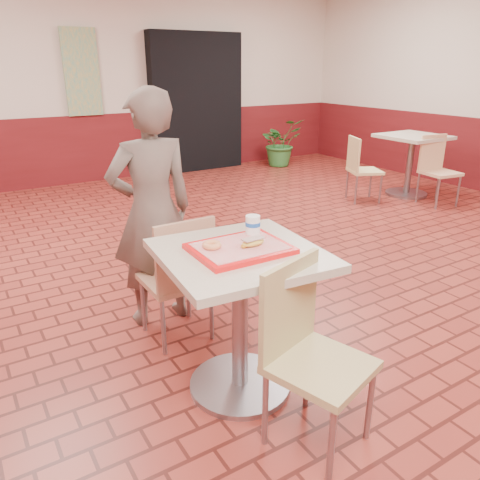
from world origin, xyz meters
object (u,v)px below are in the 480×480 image
chair_main_front (308,346)px  second_table (411,155)px  long_john_donut (253,242)px  potted_plant (280,143)px  customer (152,211)px  main_table (240,299)px  chair_second_left (360,166)px  serving_tray (240,248)px  chair_second_front (437,166)px  ring_donut (212,245)px  paper_cup (253,224)px  chair_main_back (180,274)px

chair_main_front → second_table: 4.95m
long_john_donut → potted_plant: 6.21m
customer → long_john_donut: customer is taller
main_table → chair_second_left: 4.16m
serving_tray → second_table: (4.18, 2.31, -0.29)m
second_table → chair_second_front: (-0.05, -0.46, -0.07)m
potted_plant → main_table: bearing=-128.5°
ring_donut → chair_second_front: 4.64m
customer → potted_plant: 5.55m
customer → chair_second_front: size_ratio=1.83×
ring_donut → paper_cup: (0.29, 0.07, 0.04)m
potted_plant → paper_cup: bearing=-128.0°
chair_main_back → chair_second_left: chair_main_back is taller
chair_main_back → second_table: chair_main_back is taller
chair_second_front → potted_plant: (-0.27, 3.00, -0.08)m
chair_second_front → chair_main_front: bearing=-141.6°
potted_plant → ring_donut: bearing=-129.7°
chair_main_back → serving_tray: bearing=95.9°
customer → paper_cup: bearing=108.2°
chair_main_front → ring_donut: chair_main_front is taller
long_john_donut → main_table: bearing=145.6°
second_table → chair_second_front: bearing=-96.7°
chair_second_front → ring_donut: bearing=-148.4°
chair_main_front → ring_donut: (-0.21, 0.52, 0.37)m
customer → chair_second_left: bearing=-154.3°
ring_donut → potted_plant: (3.99, 4.80, -0.47)m
second_table → long_john_donut: bearing=-150.4°
paper_cup → potted_plant: 6.03m
chair_main_back → chair_second_front: chair_second_front is taller
second_table → chair_second_front: chair_second_front is taller
chair_main_back → chair_second_front: size_ratio=0.98×
chair_main_front → serving_tray: 0.58m
main_table → long_john_donut: size_ratio=5.97×
customer → ring_donut: customer is taller
customer → potted_plant: (3.94, 3.88, -0.39)m
main_table → customer: 1.00m
chair_second_front → potted_plant: chair_second_front is taller
main_table → chair_second_front: (4.12, 1.85, -0.07)m
customer → long_john_donut: bearing=100.3°
ring_donut → long_john_donut: (0.19, -0.08, 0.00)m
paper_cup → second_table: bearing=28.6°
chair_second_left → long_john_donut: bearing=150.9°
main_table → ring_donut: bearing=160.0°
chair_main_back → customer: bearing=-87.6°
ring_donut → chair_second_front: ring_donut is taller
main_table → ring_donut: ring_donut is taller
chair_main_back → chair_second_left: size_ratio=1.02×
long_john_donut → chair_second_left: bearing=36.8°
chair_main_front → serving_tray: bearing=82.2°
chair_main_back → serving_tray: 0.72m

